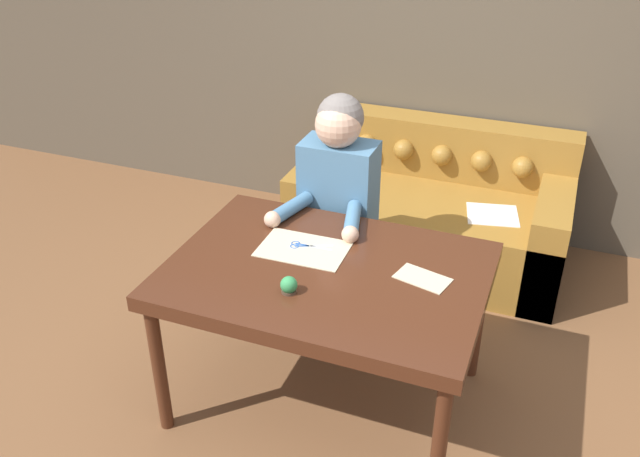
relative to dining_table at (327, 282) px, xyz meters
name	(u,v)px	position (x,y,z in m)	size (l,w,h in m)	color
ground_plane	(348,405)	(0.11, -0.01, -0.67)	(16.00, 16.00, 0.00)	brown
wall_back	(456,35)	(0.11, 1.93, 0.63)	(8.00, 0.06, 2.60)	brown
dining_table	(327,282)	(0.00, 0.00, 0.00)	(1.35, 0.98, 0.74)	#472314
couch	(432,213)	(0.15, 1.47, -0.38)	(1.63, 0.90, 0.81)	olive
person	(338,211)	(-0.18, 0.62, 0.00)	(0.47, 0.56, 1.29)	#33281E
pattern_paper_main	(303,249)	(-0.15, 0.11, 0.07)	(0.40, 0.27, 0.00)	beige
pattern_paper_offcut	(423,278)	(0.40, 0.07, 0.07)	(0.25, 0.18, 0.00)	beige
scissors	(303,246)	(-0.16, 0.13, 0.07)	(0.19, 0.09, 0.01)	silver
pin_cushion	(289,285)	(-0.08, -0.22, 0.10)	(0.07, 0.07, 0.07)	#4C3828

